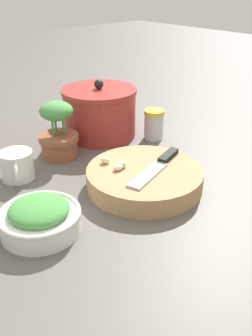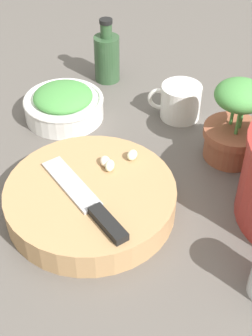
{
  "view_description": "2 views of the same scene",
  "coord_description": "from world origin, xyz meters",
  "px_view_note": "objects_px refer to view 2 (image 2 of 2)",
  "views": [
    {
      "loc": [
        -0.46,
        -0.63,
        0.46
      ],
      "look_at": [
        0.07,
        -0.03,
        0.05
      ],
      "focal_mm": 40.0,
      "sensor_mm": 36.0,
      "label": 1
    },
    {
      "loc": [
        0.63,
        -0.18,
        0.57
      ],
      "look_at": [
        0.07,
        -0.0,
        0.05
      ],
      "focal_mm": 50.0,
      "sensor_mm": 36.0,
      "label": 2
    }
  ],
  "objects_px": {
    "herb_bowl": "(64,104)",
    "coffee_mug": "(180,101)",
    "oil_bottle": "(107,56)",
    "garlic_cloves": "(116,161)",
    "cutting_board": "(91,199)",
    "chef_knife": "(88,202)",
    "potted_herb": "(235,126)"
  },
  "relations": [
    {
      "from": "chef_knife",
      "to": "oil_bottle",
      "type": "bearing_deg",
      "value": 53.35
    },
    {
      "from": "herb_bowl",
      "to": "coffee_mug",
      "type": "relative_size",
      "value": 1.58
    },
    {
      "from": "cutting_board",
      "to": "potted_herb",
      "type": "distance_m",
      "value": 0.29
    },
    {
      "from": "cutting_board",
      "to": "garlic_cloves",
      "type": "height_order",
      "value": "garlic_cloves"
    },
    {
      "from": "chef_knife",
      "to": "oil_bottle",
      "type": "xyz_separation_m",
      "value": [
        -0.43,
        0.15,
        0.01
      ]
    },
    {
      "from": "chef_knife",
      "to": "potted_herb",
      "type": "xyz_separation_m",
      "value": [
        -0.09,
        0.3,
        0.02
      ]
    },
    {
      "from": "cutting_board",
      "to": "coffee_mug",
      "type": "height_order",
      "value": "coffee_mug"
    },
    {
      "from": "herb_bowl",
      "to": "chef_knife",
      "type": "bearing_deg",
      "value": -4.33
    },
    {
      "from": "chef_knife",
      "to": "coffee_mug",
      "type": "distance_m",
      "value": 0.35
    },
    {
      "from": "oil_bottle",
      "to": "coffee_mug",
      "type": "bearing_deg",
      "value": 28.21
    },
    {
      "from": "coffee_mug",
      "to": "garlic_cloves",
      "type": "bearing_deg",
      "value": -48.43
    },
    {
      "from": "herb_bowl",
      "to": "cutting_board",
      "type": "bearing_deg",
      "value": -2.57
    },
    {
      "from": "coffee_mug",
      "to": "oil_bottle",
      "type": "height_order",
      "value": "oil_bottle"
    },
    {
      "from": "cutting_board",
      "to": "herb_bowl",
      "type": "relative_size",
      "value": 1.69
    },
    {
      "from": "coffee_mug",
      "to": "potted_herb",
      "type": "bearing_deg",
      "value": 15.86
    },
    {
      "from": "garlic_cloves",
      "to": "herb_bowl",
      "type": "xyz_separation_m",
      "value": [
        -0.23,
        -0.04,
        -0.02
      ]
    },
    {
      "from": "oil_bottle",
      "to": "potted_herb",
      "type": "height_order",
      "value": "potted_herb"
    },
    {
      "from": "coffee_mug",
      "to": "cutting_board",
      "type": "bearing_deg",
      "value": -49.17
    },
    {
      "from": "herb_bowl",
      "to": "potted_herb",
      "type": "distance_m",
      "value": 0.35
    },
    {
      "from": "chef_knife",
      "to": "garlic_cloves",
      "type": "bearing_deg",
      "value": 31.83
    },
    {
      "from": "garlic_cloves",
      "to": "coffee_mug",
      "type": "bearing_deg",
      "value": 131.57
    },
    {
      "from": "coffee_mug",
      "to": "potted_herb",
      "type": "distance_m",
      "value": 0.16
    },
    {
      "from": "herb_bowl",
      "to": "coffee_mug",
      "type": "height_order",
      "value": "coffee_mug"
    },
    {
      "from": "oil_bottle",
      "to": "potted_herb",
      "type": "xyz_separation_m",
      "value": [
        0.34,
        0.14,
        0.01
      ]
    },
    {
      "from": "herb_bowl",
      "to": "oil_bottle",
      "type": "distance_m",
      "value": 0.18
    },
    {
      "from": "garlic_cloves",
      "to": "herb_bowl",
      "type": "distance_m",
      "value": 0.24
    },
    {
      "from": "cutting_board",
      "to": "chef_knife",
      "type": "relative_size",
      "value": 1.29
    },
    {
      "from": "chef_knife",
      "to": "garlic_cloves",
      "type": "relative_size",
      "value": 3.02
    },
    {
      "from": "chef_knife",
      "to": "potted_herb",
      "type": "bearing_deg",
      "value": -0.08
    },
    {
      "from": "cutting_board",
      "to": "chef_knife",
      "type": "bearing_deg",
      "value": -18.07
    },
    {
      "from": "cutting_board",
      "to": "oil_bottle",
      "type": "relative_size",
      "value": 1.91
    },
    {
      "from": "herb_bowl",
      "to": "coffee_mug",
      "type": "distance_m",
      "value": 0.24
    }
  ]
}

